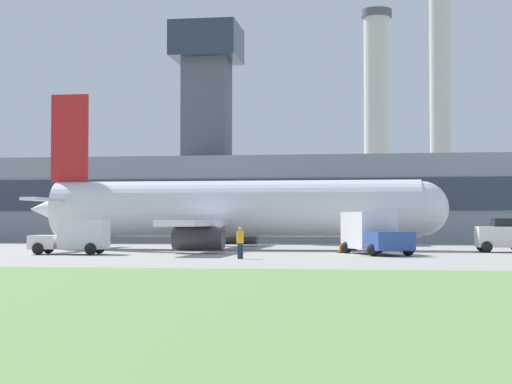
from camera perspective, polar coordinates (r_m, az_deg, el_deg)
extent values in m
plane|color=#999691|center=(52.31, -3.31, -4.05)|extent=(400.00, 400.00, 0.00)
cube|color=gray|center=(80.62, 0.84, -0.59)|extent=(69.83, 14.36, 7.61)
cube|color=#2D3847|center=(73.47, 0.10, -0.17)|extent=(68.44, 0.16, 2.74)
cube|color=#4C515B|center=(81.88, -3.30, 2.79)|extent=(4.19, 4.19, 17.33)
cube|color=#283342|center=(83.36, -3.29, 9.90)|extent=(6.28, 6.28, 3.35)
cylinder|color=beige|center=(112.31, 8.08, 4.37)|extent=(3.40, 3.40, 28.40)
cylinder|color=#4C4C51|center=(114.85, 8.05, 11.68)|extent=(3.91, 3.91, 1.02)
cylinder|color=beige|center=(113.20, 12.17, 8.32)|extent=(2.68, 2.68, 43.94)
cylinder|color=silver|center=(57.30, -1.47, -1.12)|extent=(24.69, 3.75, 3.75)
sphere|color=silver|center=(56.50, 10.96, -1.08)|extent=(3.56, 3.56, 3.56)
cone|color=silver|center=(60.65, -13.05, -1.12)|extent=(4.13, 3.56, 3.56)
cube|color=#B21E1E|center=(60.63, -12.32, 3.53)|extent=(2.63, 0.24, 6.07)
cube|color=silver|center=(57.34, -13.69, -0.51)|extent=(1.01, 6.65, 0.20)
cube|color=silver|center=(63.55, -11.43, -0.65)|extent=(1.01, 6.65, 0.20)
cube|color=silver|center=(51.35, -4.04, -2.07)|extent=(2.25, 11.09, 0.36)
cube|color=silver|center=(63.70, -1.60, -2.05)|extent=(2.25, 11.09, 0.36)
cylinder|color=#333338|center=(50.74, -3.85, -3.09)|extent=(2.99, 1.49, 1.49)
cylinder|color=#333338|center=(64.22, -1.25, -2.84)|extent=(2.99, 1.49, 1.49)
cylinder|color=#59595B|center=(56.48, 6.58, -2.75)|extent=(0.20, 0.20, 1.38)
sphere|color=black|center=(56.49, 6.58, -3.45)|extent=(0.84, 0.84, 0.84)
cylinder|color=#59595B|center=(55.35, -4.44, -2.78)|extent=(0.20, 0.20, 1.38)
sphere|color=black|center=(55.37, -4.44, -3.49)|extent=(0.84, 0.84, 0.84)
cylinder|color=#59595B|center=(60.19, -3.39, -2.71)|extent=(0.20, 0.20, 1.38)
sphere|color=black|center=(60.21, -3.39, -3.36)|extent=(0.84, 0.84, 0.84)
cube|color=white|center=(54.81, 16.05, -2.89)|extent=(3.11, 2.07, 1.26)
cube|color=black|center=(54.80, 16.05, -1.97)|extent=(1.12, 1.40, 0.50)
sphere|color=black|center=(53.74, 15.13, -3.55)|extent=(0.70, 0.70, 0.70)
sphere|color=black|center=(55.54, 14.81, -3.50)|extent=(0.70, 0.70, 0.70)
cube|color=white|center=(50.96, -13.88, -3.25)|extent=(1.66, 2.03, 0.79)
cube|color=silver|center=(50.28, -11.40, -2.78)|extent=(2.74, 2.10, 1.69)
sphere|color=black|center=(51.87, -13.68, -3.63)|extent=(0.70, 0.70, 0.70)
sphere|color=black|center=(50.14, -14.33, -3.68)|extent=(0.70, 0.70, 0.70)
sphere|color=black|center=(51.01, -10.42, -3.68)|extent=(0.70, 0.70, 0.70)
sphere|color=black|center=(49.25, -10.96, -3.74)|extent=(0.70, 0.70, 0.70)
cube|color=#2D4C93|center=(47.60, 8.89, -3.24)|extent=(2.82, 2.85, 1.04)
cube|color=silver|center=(50.71, 7.50, -2.54)|extent=(3.39, 4.33, 2.14)
sphere|color=black|center=(47.10, 7.81, -3.84)|extent=(0.70, 0.70, 0.70)
sphere|color=black|center=(47.86, 10.11, -3.80)|extent=(0.70, 0.70, 0.70)
sphere|color=black|center=(51.28, 6.06, -3.69)|extent=(0.70, 0.70, 0.70)
sphere|color=black|center=(51.98, 8.21, -3.66)|extent=(0.70, 0.70, 0.70)
cylinder|color=#23283D|center=(43.51, -1.06, -3.96)|extent=(0.40, 0.40, 0.79)
cylinder|color=#F2A514|center=(43.49, -1.06, -3.03)|extent=(0.50, 0.50, 0.63)
sphere|color=tan|center=(43.48, -1.06, -2.48)|extent=(0.21, 0.21, 0.21)
cube|color=black|center=(52.84, 9.85, -3.99)|extent=(0.52, 0.52, 0.03)
cone|color=orange|center=(52.84, 9.84, -3.73)|extent=(0.37, 0.37, 0.50)
cube|color=black|center=(51.75, 5.67, -4.05)|extent=(0.48, 0.48, 0.03)
cone|color=orange|center=(51.74, 5.67, -3.69)|extent=(0.34, 0.34, 0.68)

